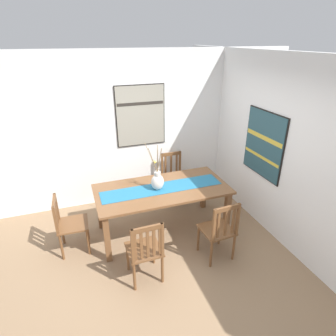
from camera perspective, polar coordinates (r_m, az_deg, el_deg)
name	(u,v)px	position (r m, az deg, el deg)	size (l,w,h in m)	color
ground_plane	(162,257)	(4.27, -1.19, -17.42)	(6.40, 6.40, 0.03)	#8E7051
wall_back	(129,129)	(5.19, -7.89, 7.72)	(6.40, 0.12, 2.70)	white
wall_side	(284,153)	(4.40, 22.32, 2.87)	(0.12, 6.40, 2.70)	white
dining_table	(162,194)	(4.36, -1.21, -5.24)	(2.01, 0.98, 0.77)	brown
table_runner	(162,188)	(4.31, -1.22, -4.04)	(1.85, 0.36, 0.01)	#236B93
centerpiece_vase	(157,181)	(4.21, -2.13, -2.61)	(0.25, 0.28, 0.72)	silver
chair_0	(145,250)	(3.64, -4.61, -16.08)	(0.43, 0.43, 0.92)	brown
chair_1	(173,176)	(5.37, 1.11, -1.62)	(0.42, 0.42, 0.90)	brown
chair_2	(219,230)	(4.01, 10.26, -12.14)	(0.44, 0.44, 0.93)	brown
chair_3	(68,223)	(4.32, -19.42, -10.45)	(0.44, 0.44, 0.87)	brown
painting_on_back_wall	(141,116)	(5.10, -5.54, 10.43)	(0.88, 0.05, 1.08)	black
painting_on_side_wall	(264,144)	(4.62, 18.77, 4.55)	(0.05, 0.89, 1.03)	black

